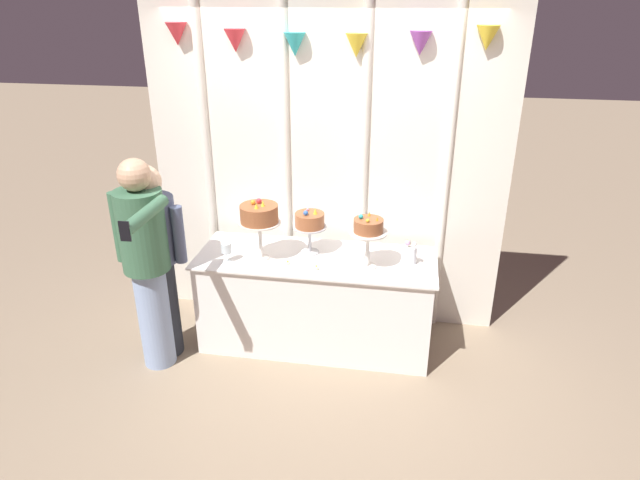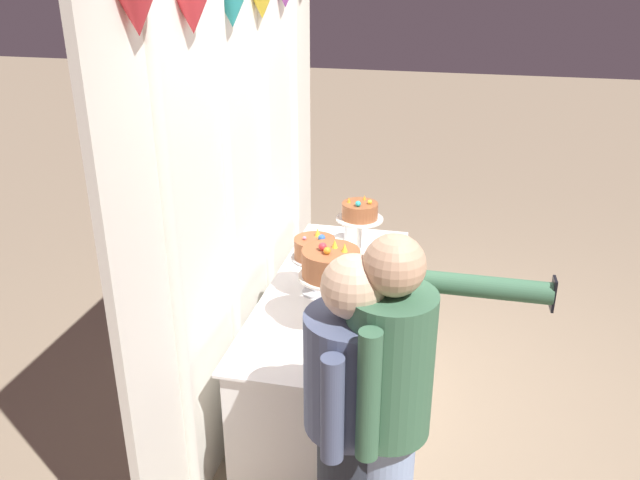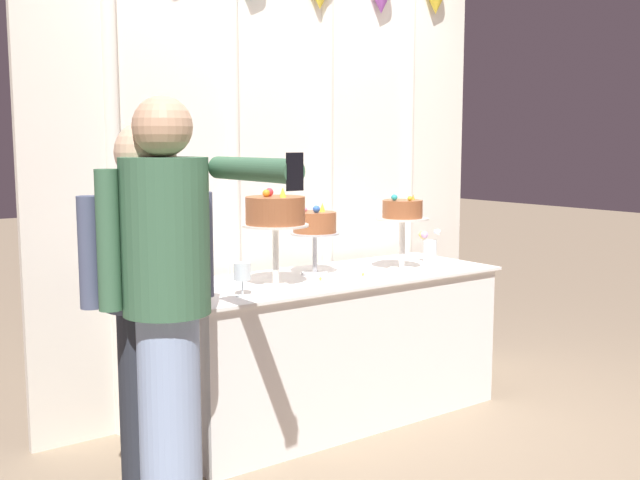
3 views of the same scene
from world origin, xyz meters
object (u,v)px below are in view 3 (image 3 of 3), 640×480
at_px(cake_table, 332,347).
at_px(tealight_near_left, 363,278).
at_px(guest_girl_blue_dress, 168,290).
at_px(cake_display_leftmost, 275,214).
at_px(wine_glass, 242,272).
at_px(cake_display_center, 315,226).
at_px(guest_man_pink_jacket, 150,302).
at_px(flower_vase, 429,247).
at_px(tealight_far_left, 320,282).
at_px(cake_display_rightmost, 402,214).

height_order(cake_table, tealight_near_left, tealight_near_left).
relative_size(tealight_near_left, guest_girl_blue_dress, 0.02).
distance_m(cake_display_leftmost, wine_glass, 0.35).
bearing_deg(cake_display_center, cake_display_leftmost, -155.12).
height_order(cake_table, cake_display_leftmost, cake_display_leftmost).
bearing_deg(cake_display_center, guest_man_pink_jacket, -159.91).
height_order(wine_glass, tealight_near_left, wine_glass).
bearing_deg(tealight_near_left, guest_girl_blue_dress, -167.04).
bearing_deg(flower_vase, cake_table, -178.59).
distance_m(cake_display_leftmost, guest_man_pink_jacket, 0.83).
bearing_deg(guest_girl_blue_dress, cake_display_center, 26.79).
height_order(wine_glass, guest_girl_blue_dress, guest_girl_blue_dress).
bearing_deg(wine_glass, guest_girl_blue_dress, -149.44).
bearing_deg(cake_table, flower_vase, 1.41).
xyz_separation_m(cake_display_leftmost, tealight_far_left, (0.22, -0.06, -0.34)).
xyz_separation_m(cake_display_center, wine_glass, (-0.58, -0.25, -0.15)).
distance_m(tealight_far_left, guest_man_pink_jacket, 0.98).
relative_size(cake_display_leftmost, tealight_far_left, 12.68).
bearing_deg(guest_girl_blue_dress, flower_vase, 14.86).
xyz_separation_m(cake_display_rightmost, flower_vase, (0.31, 0.11, -0.22)).
bearing_deg(guest_girl_blue_dress, cake_display_leftmost, 27.67).
relative_size(cake_table, flower_vase, 9.42).
height_order(cake_display_leftmost, wine_glass, cake_display_leftmost).
height_order(tealight_near_left, guest_girl_blue_dress, guest_girl_blue_dress).
bearing_deg(cake_display_leftmost, wine_glass, -158.88).
distance_m(cake_table, guest_girl_blue_dress, 1.33).
distance_m(wine_glass, tealight_near_left, 0.69).
height_order(cake_display_rightmost, tealight_near_left, cake_display_rightmost).
height_order(tealight_far_left, guest_girl_blue_dress, guest_girl_blue_dress).
distance_m(tealight_far_left, guest_girl_blue_dress, 1.01).
bearing_deg(tealight_far_left, guest_man_pink_jacket, -169.64).
bearing_deg(guest_girl_blue_dress, tealight_near_left, 12.96).
bearing_deg(tealight_far_left, cake_table, 38.77).
height_order(tealight_far_left, tealight_near_left, tealight_near_left).
distance_m(cake_display_leftmost, tealight_far_left, 0.41).
height_order(cake_table, guest_man_pink_jacket, guest_man_pink_jacket).
xyz_separation_m(cake_table, guest_man_pink_jacket, (-1.14, -0.33, 0.44)).
bearing_deg(tealight_near_left, tealight_far_left, 167.03).
distance_m(guest_girl_blue_dress, guest_man_pink_jacket, 0.16).
xyz_separation_m(cake_table, cake_display_leftmost, (-0.41, -0.09, 0.73)).
bearing_deg(cake_display_rightmost, guest_man_pink_jacket, -171.46).
bearing_deg(guest_man_pink_jacket, tealight_near_left, 5.97).
xyz_separation_m(cake_display_leftmost, flower_vase, (1.11, 0.11, -0.26)).
bearing_deg(tealight_far_left, tealight_near_left, -12.97).
distance_m(cake_display_rightmost, tealight_near_left, 0.47).
bearing_deg(flower_vase, cake_display_leftmost, -174.56).
distance_m(cake_display_rightmost, tealight_far_left, 0.65).
bearing_deg(guest_girl_blue_dress, cake_table, 22.55).
distance_m(cake_display_leftmost, cake_display_rightmost, 0.80).
height_order(cake_table, tealight_far_left, tealight_far_left).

